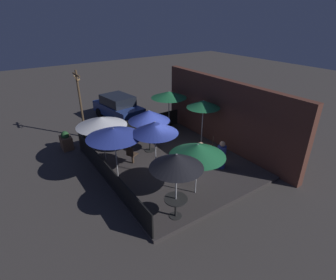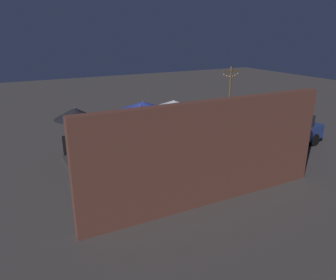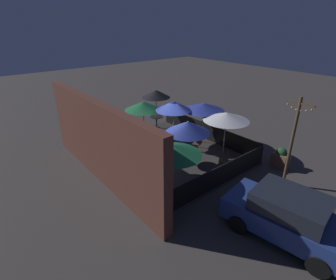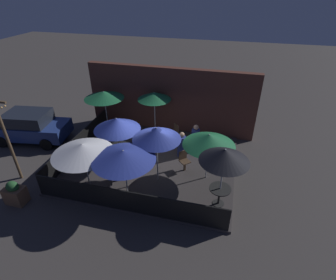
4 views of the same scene
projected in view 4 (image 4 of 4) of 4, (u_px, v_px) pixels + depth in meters
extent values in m
plane|color=#423D3A|center=(153.00, 164.00, 12.23)|extent=(60.00, 60.00, 0.00)
cube|color=#383333|center=(153.00, 163.00, 12.20)|extent=(7.45, 6.33, 0.12)
cube|color=brown|center=(170.00, 100.00, 14.10)|extent=(9.05, 0.36, 3.58)
cube|color=black|center=(127.00, 201.00, 9.34)|extent=(7.25, 0.05, 0.95)
cube|color=black|center=(80.00, 143.00, 12.69)|extent=(0.05, 6.13, 0.95)
cylinder|color=#B2B2B7|center=(119.00, 140.00, 11.73)|extent=(0.05, 0.05, 2.18)
cone|color=#283893|center=(117.00, 124.00, 11.30)|extent=(2.04, 2.04, 0.54)
cylinder|color=#B2B2B7|center=(222.00, 178.00, 9.25)|extent=(0.05, 0.05, 2.46)
cone|color=black|center=(225.00, 155.00, 8.73)|extent=(1.74, 1.74, 0.47)
cylinder|color=#B2B2B7|center=(106.00, 112.00, 13.98)|extent=(0.05, 0.05, 2.35)
cone|color=#1E6B3D|center=(104.00, 95.00, 13.46)|extent=(2.05, 2.05, 0.37)
cylinder|color=#B2B2B7|center=(155.00, 114.00, 13.68)|extent=(0.05, 0.05, 2.43)
cone|color=#1E6B3D|center=(154.00, 96.00, 13.14)|extent=(1.70, 1.70, 0.37)
cylinder|color=#B2B2B7|center=(157.00, 155.00, 10.46)|extent=(0.05, 0.05, 2.48)
cone|color=#283893|center=(157.00, 133.00, 9.94)|extent=(1.90, 1.90, 0.49)
cylinder|color=#B2B2B7|center=(87.00, 169.00, 9.93)|extent=(0.05, 0.05, 2.20)
cone|color=silver|center=(82.00, 149.00, 9.46)|extent=(2.28, 2.28, 0.41)
cylinder|color=#B2B2B7|center=(126.00, 177.00, 9.47)|extent=(0.05, 0.05, 2.28)
cone|color=#283893|center=(124.00, 155.00, 8.98)|extent=(2.25, 2.25, 0.39)
cylinder|color=#B2B2B7|center=(208.00, 157.00, 10.64)|extent=(0.05, 0.05, 2.13)
cone|color=#1E6B3D|center=(209.00, 140.00, 10.21)|extent=(2.10, 2.10, 0.47)
cylinder|color=black|center=(121.00, 159.00, 12.30)|extent=(0.54, 0.54, 0.02)
cylinder|color=black|center=(120.00, 153.00, 12.12)|extent=(0.08, 0.08, 0.70)
cylinder|color=black|center=(120.00, 147.00, 11.93)|extent=(0.99, 0.99, 0.04)
cylinder|color=black|center=(218.00, 203.00, 9.89)|extent=(0.44, 0.44, 0.02)
cylinder|color=black|center=(219.00, 196.00, 9.71)|extent=(0.08, 0.08, 0.72)
cylinder|color=black|center=(220.00, 189.00, 9.51)|extent=(0.80, 0.80, 0.04)
cube|color=#4C3828|center=(83.00, 163.00, 11.71)|extent=(0.11, 0.11, 0.45)
cube|color=#4C3828|center=(82.00, 158.00, 11.59)|extent=(0.55, 0.55, 0.04)
cube|color=#4C3828|center=(77.00, 155.00, 11.41)|extent=(0.24, 0.35, 0.44)
cube|color=#4C3828|center=(122.00, 175.00, 10.97)|extent=(0.11, 0.11, 0.45)
cube|color=#4C3828|center=(122.00, 171.00, 10.85)|extent=(0.53, 0.53, 0.04)
cube|color=#4C3828|center=(121.00, 169.00, 10.57)|extent=(0.37, 0.20, 0.44)
cube|color=#4C3828|center=(173.00, 138.00, 13.54)|extent=(0.11, 0.11, 0.48)
cube|color=#4C3828|center=(174.00, 133.00, 13.40)|extent=(0.57, 0.57, 0.04)
cube|color=#4C3828|center=(176.00, 128.00, 13.36)|extent=(0.31, 0.30, 0.44)
cube|color=#4C3828|center=(185.00, 166.00, 11.52)|extent=(0.11, 0.11, 0.45)
cube|color=#4C3828|center=(185.00, 161.00, 11.39)|extent=(0.57, 0.57, 0.04)
cube|color=#4C3828|center=(183.00, 155.00, 11.40)|extent=(0.31, 0.30, 0.44)
cylinder|color=navy|center=(195.00, 139.00, 12.87)|extent=(0.48, 0.48, 1.07)
sphere|color=tan|center=(196.00, 127.00, 12.52)|extent=(0.25, 0.25, 0.25)
cylinder|color=navy|center=(182.00, 146.00, 12.31)|extent=(0.54, 0.54, 1.05)
sphere|color=tan|center=(182.00, 135.00, 11.98)|extent=(0.24, 0.24, 0.24)
cube|color=brown|center=(16.00, 195.00, 9.95)|extent=(0.75, 0.52, 0.69)
ellipsoid|color=#235128|center=(12.00, 187.00, 9.73)|extent=(0.49, 0.39, 0.44)
cylinder|color=brown|center=(8.00, 140.00, 10.37)|extent=(0.12, 0.12, 3.83)
sphere|color=#F4B260|center=(1.00, 108.00, 9.56)|extent=(0.07, 0.07, 0.07)
sphere|color=#F4B260|center=(5.00, 106.00, 9.48)|extent=(0.07, 0.07, 0.07)
cube|color=navy|center=(31.00, 129.00, 13.69)|extent=(4.05, 2.23, 0.70)
cube|color=#1E232D|center=(27.00, 118.00, 13.35)|extent=(2.32, 1.85, 0.60)
cylinder|color=black|center=(61.00, 129.00, 14.45)|extent=(0.66, 0.27, 0.64)
cylinder|color=black|center=(46.00, 144.00, 13.08)|extent=(0.66, 0.27, 0.64)
cylinder|color=black|center=(20.00, 126.00, 14.66)|extent=(0.66, 0.27, 0.64)
cylinder|color=black|center=(2.00, 142.00, 13.29)|extent=(0.66, 0.27, 0.64)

